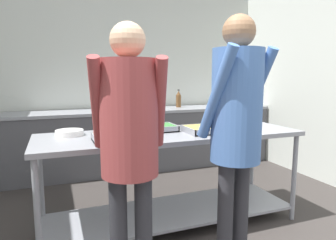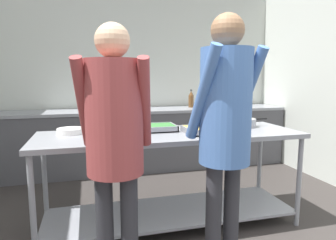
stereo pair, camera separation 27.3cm
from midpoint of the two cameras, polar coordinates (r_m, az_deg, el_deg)
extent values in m
cube|color=silver|center=(4.69, -4.44, 7.87)|extent=(4.52, 0.06, 2.65)
cube|color=#4C4C51|center=(4.42, -3.42, -3.92)|extent=(4.36, 0.62, 0.85)
cube|color=gray|center=(4.35, -3.47, 1.80)|extent=(4.36, 0.65, 0.04)
cube|color=black|center=(4.31, -6.74, 1.80)|extent=(0.54, 0.41, 0.02)
cube|color=gray|center=(2.66, 3.51, -2.88)|extent=(2.32, 0.74, 0.04)
cube|color=gray|center=(2.89, 3.38, -17.07)|extent=(2.24, 0.66, 0.02)
cylinder|color=gray|center=(2.37, -21.32, -15.83)|extent=(0.04, 0.04, 0.82)
cylinder|color=gray|center=(3.05, 26.11, -10.63)|extent=(0.04, 0.04, 0.82)
cylinder|color=gray|center=(2.96, -19.98, -10.83)|extent=(0.04, 0.04, 0.82)
cylinder|color=gray|center=(3.53, 19.22, -7.71)|extent=(0.04, 0.04, 0.82)
cylinder|color=white|center=(2.70, -15.36, -2.43)|extent=(0.24, 0.24, 0.01)
cylinder|color=white|center=(2.70, -15.36, -2.18)|extent=(0.24, 0.24, 0.01)
cylinder|color=white|center=(2.70, -15.37, -1.92)|extent=(0.23, 0.23, 0.01)
cylinder|color=white|center=(2.69, -15.38, -1.67)|extent=(0.23, 0.23, 0.01)
cube|color=gray|center=(2.39, -7.15, -3.56)|extent=(0.37, 0.27, 0.01)
cube|color=#9E6B33|center=(2.38, -7.17, -2.97)|extent=(0.35, 0.25, 0.04)
cube|color=gray|center=(2.26, -6.71, -3.69)|extent=(0.37, 0.01, 0.05)
cube|color=gray|center=(2.51, -7.58, -2.49)|extent=(0.37, 0.01, 0.05)
cube|color=gray|center=(2.37, -11.52, -3.24)|extent=(0.01, 0.27, 0.05)
cube|color=gray|center=(2.42, -2.90, -2.86)|extent=(0.01, 0.27, 0.05)
cube|color=gray|center=(2.75, 0.41, -1.94)|extent=(0.37, 0.28, 0.01)
cube|color=#387A38|center=(2.75, 0.41, -1.42)|extent=(0.34, 0.26, 0.04)
cube|color=gray|center=(2.62, 1.20, -1.98)|extent=(0.37, 0.01, 0.05)
cube|color=gray|center=(2.88, -0.31, -1.06)|extent=(0.37, 0.01, 0.05)
cube|color=gray|center=(2.71, -3.23, -1.66)|extent=(0.01, 0.28, 0.05)
cube|color=gray|center=(2.80, 3.92, -1.34)|extent=(0.01, 0.28, 0.05)
cube|color=gray|center=(2.69, 10.65, -2.30)|extent=(0.43, 0.31, 0.01)
cube|color=gold|center=(2.69, 10.67, -1.77)|extent=(0.41, 0.28, 0.04)
cube|color=gray|center=(2.56, 12.10, -2.40)|extent=(0.43, 0.01, 0.05)
cube|color=gray|center=(2.82, 9.36, -1.34)|extent=(0.43, 0.01, 0.05)
cube|color=gray|center=(2.61, 6.50, -2.08)|extent=(0.01, 0.31, 0.05)
cube|color=gray|center=(2.79, 14.56, -1.62)|extent=(0.01, 0.31, 0.05)
cylinder|color=gray|center=(3.10, 16.47, -0.49)|extent=(0.26, 0.26, 0.08)
cylinder|color=beige|center=(3.09, 16.49, 0.15)|extent=(0.23, 0.23, 0.01)
cylinder|color=black|center=(3.20, 19.57, 0.21)|extent=(0.14, 0.02, 0.02)
cylinder|color=#2D2D33|center=(2.13, 12.49, -18.58)|extent=(0.11, 0.11, 0.80)
cylinder|color=#2D2D33|center=(2.22, 15.57, -17.54)|extent=(0.11, 0.11, 0.80)
cylinder|color=#4770B2|center=(1.84, 10.89, 4.91)|extent=(0.14, 0.33, 0.60)
cylinder|color=#4770B2|center=(2.08, 18.53, 4.99)|extent=(0.14, 0.33, 0.60)
cylinder|color=#4770B2|center=(1.96, 14.85, 2.45)|extent=(0.33, 0.33, 0.74)
sphere|color=#8C6647|center=(1.97, 15.37, 16.22)|extent=(0.21, 0.21, 0.21)
cylinder|color=#2D2D33|center=(2.05, -7.99, -20.14)|extent=(0.11, 0.11, 0.76)
cylinder|color=#2D2D33|center=(2.04, -3.32, -20.22)|extent=(0.11, 0.11, 0.76)
cylinder|color=#993D3D|center=(1.83, -11.82, 2.98)|extent=(0.14, 0.32, 0.57)
cylinder|color=#993D3D|center=(1.81, -0.14, 3.08)|extent=(0.14, 0.32, 0.57)
cylinder|color=#993D3D|center=(1.82, -5.99, 0.46)|extent=(0.35, 0.35, 0.70)
sphere|color=tan|center=(1.81, -6.21, 14.85)|extent=(0.21, 0.21, 0.21)
cylinder|color=brown|center=(4.63, 6.11, 3.54)|extent=(0.08, 0.08, 0.18)
cone|color=brown|center=(4.62, 6.13, 5.13)|extent=(0.07, 0.07, 0.07)
cylinder|color=black|center=(4.62, 6.14, 5.67)|extent=(0.03, 0.03, 0.02)
camera|label=1|loc=(0.14, -87.14, 0.41)|focal=32.00mm
camera|label=2|loc=(0.14, 92.86, -0.41)|focal=32.00mm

